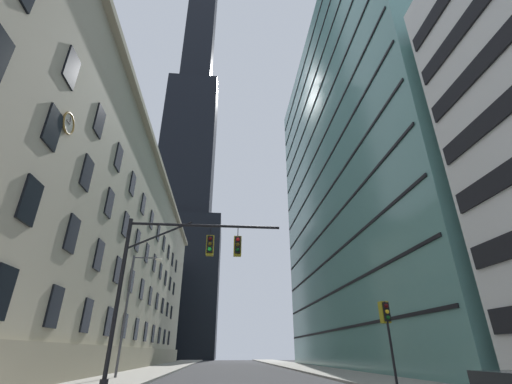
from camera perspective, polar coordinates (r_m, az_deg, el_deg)
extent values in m
cube|color=#B2A88E|center=(45.98, -25.55, -9.36)|extent=(12.88, 70.49, 24.98)
cube|color=#9E937A|center=(48.38, -15.50, 3.45)|extent=(0.70, 70.49, 0.60)
cube|color=#9E937A|center=(42.82, -19.56, -24.90)|extent=(0.50, 70.49, 2.20)
cube|color=black|center=(18.29, -36.96, -13.29)|extent=(0.14, 1.40, 2.20)
cube|color=black|center=(22.69, -30.80, -16.22)|extent=(0.14, 1.40, 2.20)
cube|color=black|center=(27.31, -26.58, -18.07)|extent=(0.14, 1.40, 2.20)
cube|color=black|center=(32.04, -23.54, -19.33)|extent=(0.14, 1.40, 2.20)
cube|color=black|center=(36.84, -21.26, -20.23)|extent=(0.14, 1.40, 2.20)
cube|color=black|center=(41.69, -19.49, -20.90)|extent=(0.14, 1.40, 2.20)
cube|color=black|center=(46.57, -18.08, -21.42)|extent=(0.14, 1.40, 2.20)
cube|color=black|center=(51.47, -16.92, -21.83)|extent=(0.14, 1.40, 2.20)
cube|color=black|center=(56.39, -15.97, -22.16)|extent=(0.14, 1.40, 2.20)
cube|color=black|center=(61.32, -15.16, -22.44)|extent=(0.14, 1.40, 2.20)
cube|color=black|center=(66.27, -14.48, -22.67)|extent=(0.14, 1.40, 2.20)
cube|color=black|center=(19.27, -33.74, -1.22)|extent=(0.14, 1.40, 2.20)
cube|color=black|center=(23.49, -28.54, -6.21)|extent=(0.14, 1.40, 2.20)
cube|color=black|center=(27.98, -24.91, -9.62)|extent=(0.14, 1.40, 2.20)
cube|color=black|center=(32.61, -22.25, -12.05)|extent=(0.14, 1.40, 2.20)
cube|color=black|center=(37.34, -20.23, -13.86)|extent=(0.14, 1.40, 2.20)
cube|color=black|center=(42.13, -18.64, -15.24)|extent=(0.14, 1.40, 2.20)
cube|color=black|center=(46.96, -17.37, -16.34)|extent=(0.14, 1.40, 2.20)
cube|color=black|center=(51.83, -16.32, -17.22)|extent=(0.14, 1.40, 2.20)
cube|color=black|center=(56.72, -15.44, -17.95)|extent=(0.14, 1.40, 2.20)
cube|color=black|center=(61.62, -14.70, -18.55)|extent=(0.14, 1.40, 2.20)
cube|color=black|center=(66.54, -14.07, -19.07)|extent=(0.14, 1.40, 2.20)
cube|color=black|center=(21.06, -30.98, 9.25)|extent=(0.14, 1.40, 2.20)
cube|color=black|center=(24.98, -26.56, 2.87)|extent=(0.14, 1.40, 2.20)
cube|color=black|center=(29.24, -23.42, -1.73)|extent=(0.14, 1.40, 2.20)
cube|color=black|center=(33.70, -21.09, -5.13)|extent=(0.14, 1.40, 2.20)
cube|color=black|center=(38.29, -19.29, -7.73)|extent=(0.14, 1.40, 2.20)
cube|color=black|center=(42.98, -17.86, -9.75)|extent=(0.14, 1.40, 2.20)
cube|color=black|center=(47.72, -16.71, -11.38)|extent=(0.14, 1.40, 2.20)
cube|color=black|center=(52.52, -15.75, -12.70)|extent=(0.14, 1.40, 2.20)
cube|color=black|center=(57.35, -14.95, -13.80)|extent=(0.14, 1.40, 2.20)
cube|color=black|center=(62.21, -14.27, -14.73)|extent=(0.14, 1.40, 2.20)
cube|color=black|center=(67.08, -13.68, -15.52)|extent=(0.14, 1.40, 2.20)
cube|color=black|center=(23.47, -28.61, 17.81)|extent=(0.14, 1.40, 2.20)
cube|color=black|center=(27.05, -24.83, 10.75)|extent=(0.14, 1.40, 2.20)
cube|color=black|center=(31.02, -22.09, 5.39)|extent=(0.14, 1.40, 2.20)
cube|color=black|center=(35.26, -20.03, 1.27)|extent=(0.14, 1.40, 2.20)
cube|color=black|center=(39.67, -18.43, -1.95)|extent=(0.14, 1.40, 2.20)
cube|color=black|center=(44.21, -17.15, -4.52)|extent=(0.14, 1.40, 2.20)
cube|color=black|center=(48.84, -16.10, -6.61)|extent=(0.14, 1.40, 2.20)
cube|color=black|center=(53.53, -15.22, -8.33)|extent=(0.14, 1.40, 2.20)
cube|color=black|center=(58.28, -14.49, -9.77)|extent=(0.14, 1.40, 2.20)
cube|color=black|center=(63.06, -13.86, -10.99)|extent=(0.14, 1.40, 2.20)
cube|color=black|center=(67.88, -13.31, -12.03)|extent=(0.14, 1.40, 2.20)
torus|color=olive|center=(22.53, -28.95, 10.05)|extent=(0.12, 1.34, 1.34)
cylinder|color=silver|center=(22.55, -29.05, 10.05)|extent=(0.05, 1.15, 1.15)
cube|color=black|center=(22.42, -29.01, 10.31)|extent=(0.03, 0.35, 0.12)
cube|color=black|center=(22.68, -28.71, 10.48)|extent=(0.03, 0.16, 0.51)
cube|color=black|center=(104.00, -13.39, -15.34)|extent=(24.61, 24.61, 37.29)
cube|color=black|center=(120.25, -11.22, 6.61)|extent=(17.23, 17.23, 54.24)
cube|color=black|center=(160.74, -9.21, 25.41)|extent=(11.07, 11.07, 67.80)
cube|color=black|center=(21.07, 35.70, 19.61)|extent=(0.16, 10.90, 1.10)
cube|color=black|center=(23.08, 33.65, 25.08)|extent=(0.16, 10.90, 1.10)
cube|color=slate|center=(51.63, 18.94, 3.83)|extent=(15.83, 46.69, 51.41)
cube|color=black|center=(42.80, 12.79, -21.73)|extent=(0.12, 45.69, 0.24)
cube|color=black|center=(43.20, 12.26, -16.45)|extent=(0.12, 45.69, 0.24)
cube|color=black|center=(43.96, 11.78, -11.30)|extent=(0.12, 45.69, 0.24)
cube|color=black|center=(45.06, 11.33, -6.37)|extent=(0.12, 45.69, 0.24)
cube|color=black|center=(46.49, 10.92, -1.71)|extent=(0.12, 45.69, 0.24)
cube|color=black|center=(48.20, 10.53, 2.65)|extent=(0.12, 45.69, 0.24)
cube|color=black|center=(50.18, 10.17, 6.68)|extent=(0.12, 45.69, 0.24)
cube|color=black|center=(52.38, 9.84, 10.40)|extent=(0.12, 45.69, 0.24)
cube|color=black|center=(54.79, 9.52, 13.80)|extent=(0.12, 45.69, 0.24)
cube|color=black|center=(57.38, 9.22, 16.90)|extent=(0.12, 45.69, 0.24)
cube|color=black|center=(60.13, 8.95, 19.73)|extent=(0.12, 45.69, 0.24)
cube|color=black|center=(63.00, 8.68, 22.30)|extent=(0.12, 45.69, 0.24)
cylinder|color=black|center=(18.34, -22.15, -15.97)|extent=(0.20, 0.20, 7.99)
cylinder|color=black|center=(18.55, -8.38, -5.62)|extent=(7.95, 0.14, 0.14)
cylinder|color=black|center=(18.65, -15.87, -6.98)|extent=(3.26, 0.10, 1.65)
cylinder|color=black|center=(18.44, -7.61, -6.54)|extent=(0.04, 0.04, 0.60)
cube|color=black|center=(18.21, -7.74, -8.77)|extent=(0.30, 0.30, 0.90)
cube|color=olive|center=(18.38, -7.73, -8.92)|extent=(0.40, 0.40, 1.04)
sphere|color=#450808|center=(18.14, -7.71, -7.78)|extent=(0.20, 0.20, 0.20)
sphere|color=#4B3A08|center=(18.06, -7.76, -8.63)|extent=(0.20, 0.20, 0.20)
sphere|color=green|center=(17.98, -7.81, -9.48)|extent=(0.20, 0.20, 0.20)
cylinder|color=black|center=(18.43, -3.05, -6.72)|extent=(0.04, 0.04, 0.60)
cube|color=black|center=(18.21, -3.11, -8.96)|extent=(0.30, 0.30, 0.90)
cube|color=olive|center=(18.37, -3.13, -9.11)|extent=(0.40, 0.40, 1.04)
sphere|color=red|center=(18.13, -3.06, -7.97)|extent=(0.20, 0.20, 0.20)
sphere|color=#4B3A08|center=(18.05, -3.08, -8.81)|extent=(0.20, 0.20, 0.20)
sphere|color=#083D10|center=(17.97, -3.11, -9.67)|extent=(0.20, 0.20, 0.20)
cylinder|color=black|center=(19.19, 21.71, -22.58)|extent=(0.12, 0.12, 3.90)
cube|color=black|center=(19.27, 20.99, -18.32)|extent=(0.30, 0.30, 0.90)
cube|color=olive|center=(19.43, 20.77, -18.39)|extent=(0.40, 0.40, 1.04)
sphere|color=#450808|center=(19.16, 21.06, -17.42)|extent=(0.20, 0.20, 0.20)
sphere|color=yellow|center=(19.13, 21.19, -18.24)|extent=(0.20, 0.20, 0.20)
sphere|color=#083D10|center=(19.10, 21.33, -19.07)|extent=(0.20, 0.20, 0.20)
cylinder|color=#47474C|center=(28.40, -21.10, -18.32)|extent=(0.18, 0.18, 8.53)
cylinder|color=#47474C|center=(28.85, -17.91, -10.48)|extent=(1.97, 0.10, 0.10)
ellipsoid|color=#EFE5C6|center=(28.63, -15.99, -10.83)|extent=(0.56, 0.32, 0.24)
sphere|color=red|center=(17.33, 36.49, -23.73)|extent=(0.26, 0.26, 0.26)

